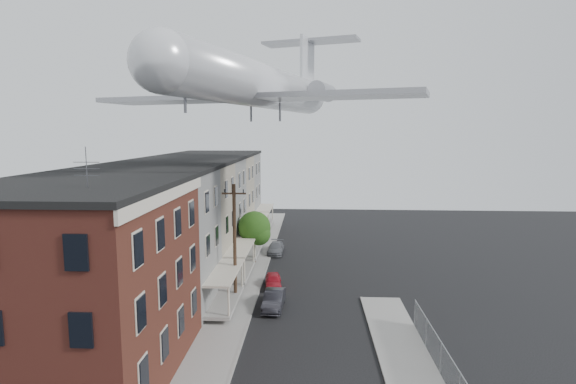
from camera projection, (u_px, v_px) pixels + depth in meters
The scene contains 14 objects.
sidewalk_left at pixel (248, 275), 40.22m from camera, with size 3.00×62.00×0.12m, color gray.
curb_left at pixel (264, 276), 40.15m from camera, with size 0.15×62.00×0.14m, color gray.
corner_building at pixel (75, 282), 23.06m from camera, with size 10.31×12.30×12.15m.
row_house_a at pixel (144, 239), 32.47m from camera, with size 11.98×7.00×10.30m.
row_house_b at pixel (173, 220), 39.40m from camera, with size 11.98×7.00×10.30m.
row_house_c at pixel (194, 207), 46.33m from camera, with size 11.98×7.00×10.30m.
row_house_d at pixel (209, 198), 53.26m from camera, with size 11.98×7.00×10.30m.
row_house_e at pixel (221, 190), 60.19m from camera, with size 11.98×7.00×10.30m.
utility_pole at pixel (235, 241), 33.68m from camera, with size 1.80×0.26×9.00m.
street_tree at pixel (255, 229), 43.65m from camera, with size 3.22×3.20×5.20m.
car_near at pixel (273, 281), 37.28m from camera, with size 1.31×3.26×1.11m, color #B01624.
car_mid at pixel (274, 300), 32.79m from camera, with size 1.38×3.95×1.30m, color black.
car_far at pixel (276, 248), 47.72m from camera, with size 1.61×3.97×1.15m, color slate.
airplane at pixel (263, 86), 34.88m from camera, with size 25.04×28.65×8.29m.
Camera 1 is at (0.11, -14.66, 12.76)m, focal length 28.00 mm.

